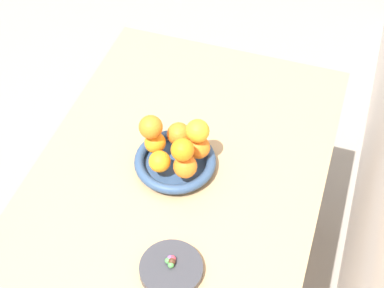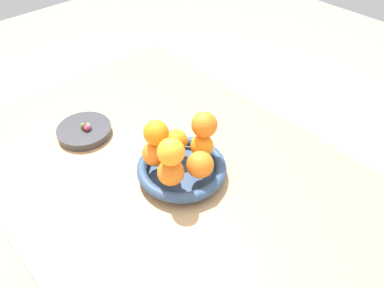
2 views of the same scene
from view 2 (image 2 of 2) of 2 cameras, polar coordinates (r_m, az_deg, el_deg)
The scene contains 16 objects.
dining_table at distance 1.00m, azimuth -2.83°, elevation -7.91°, with size 1.10×0.76×0.74m.
fruit_bowl at distance 0.91m, azimuth -1.58°, elevation -3.81°, with size 0.22×0.22×0.04m.
candy_dish at distance 1.08m, azimuth -16.08°, elevation 1.95°, with size 0.15×0.15×0.02m, color #333338.
orange_0 at distance 0.90m, azimuth 1.54°, elevation -0.28°, with size 0.06×0.06×0.06m, color orange.
orange_1 at distance 0.92m, azimuth -2.44°, elevation 0.52°, with size 0.06×0.06×0.06m, color orange.
orange_2 at distance 0.89m, azimuth -5.64°, elevation -1.44°, with size 0.06×0.06×0.06m, color orange.
orange_3 at distance 0.84m, azimuth -3.24°, elevation -4.35°, with size 0.06×0.06×0.06m, color orange.
orange_4 at distance 0.85m, azimuth 1.24°, elevation -3.17°, with size 0.06×0.06×0.06m, color orange.
orange_5 at distance 0.87m, azimuth 1.90°, elevation 2.95°, with size 0.06×0.06×0.06m, color orange.
orange_6 at distance 0.85m, azimuth -5.49°, elevation 1.70°, with size 0.06×0.06×0.06m, color orange.
orange_7 at distance 0.80m, azimuth -3.22°, elevation -1.21°, with size 0.06×0.06×0.06m, color orange.
candy_ball_0 at distance 1.06m, azimuth -16.02°, elevation 2.58°, with size 0.02×0.02×0.02m, color #472819.
candy_ball_1 at distance 1.07m, azimuth -16.25°, elevation 2.71°, with size 0.01×0.01×0.01m, color #4C9947.
candy_ball_2 at distance 1.06m, azimuth -15.54°, elevation 2.50°, with size 0.02×0.02×0.02m, color #8C4C99.
candy_ball_3 at distance 1.05m, azimuth -15.75°, elevation 2.39°, with size 0.02×0.02×0.02m, color #C6384C.
candy_ball_4 at distance 1.06m, azimuth -15.57°, elevation 2.74°, with size 0.01×0.01×0.01m, color #4C9947.
Camera 2 is at (-0.50, 0.40, 1.42)m, focal length 35.00 mm.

